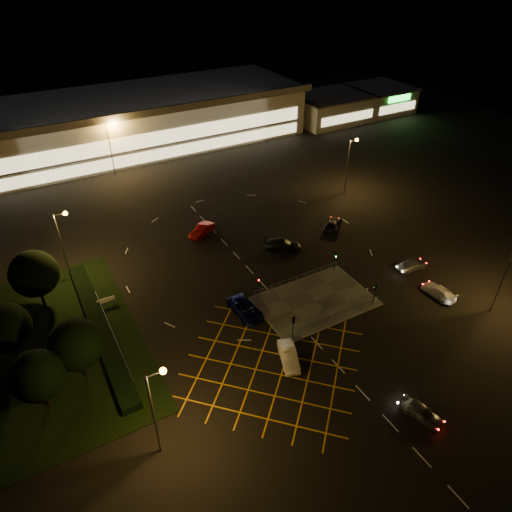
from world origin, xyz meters
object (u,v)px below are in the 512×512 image
car_left_blue (245,309)px  car_far_dkgrey (283,245)px  car_near_silver (421,412)px  car_queue_white (289,356)px  signal_se (375,290)px  car_approach_white (439,291)px  signal_nw (258,284)px  signal_ne (335,257)px  car_right_silver (412,265)px  signal_sw (293,323)px  car_east_grey (333,224)px  car_circ_red (202,230)px

car_left_blue → car_far_dkgrey: size_ratio=1.05×
car_near_silver → car_queue_white: 14.10m
signal_se → car_approach_white: bearing=162.2°
signal_nw → car_near_silver: signal_nw is taller
signal_nw → signal_ne: 12.00m
car_right_silver → signal_sw: bearing=101.9°
car_queue_white → car_far_dkgrey: bearing=79.2°
car_right_silver → car_approach_white: size_ratio=0.93×
signal_sw → car_right_silver: (21.72, 3.19, -1.62)m
car_approach_white → car_left_blue: bearing=-23.5°
car_right_silver → car_east_grey: size_ratio=0.86×
signal_ne → car_approach_white: 13.81m
signal_sw → signal_se: (12.00, 0.00, 0.00)m
car_east_grey → car_far_dkgrey: bearing=53.5°
car_far_dkgrey → car_east_grey: bearing=-50.4°
signal_se → signal_ne: size_ratio=1.00×
signal_ne → car_right_silver: (9.72, -4.79, -1.62)m
signal_ne → car_approach_white: (8.53, -10.73, -1.68)m
signal_ne → signal_sw: bearing=-146.4°
car_queue_white → car_east_grey: (21.18, 20.12, -0.07)m
car_right_silver → car_circ_red: 31.29m
car_far_dkgrey → car_left_blue: bearing=162.8°
signal_nw → car_far_dkgrey: 12.07m
car_east_grey → car_left_blue: bearing=73.4°
signal_nw → car_right_silver: (21.72, -4.79, -1.62)m
signal_sw → signal_se: bearing=-180.0°
car_queue_white → car_east_grey: car_queue_white is taller
signal_sw → signal_ne: size_ratio=1.00×
signal_nw → car_left_blue: signal_nw is taller
car_queue_white → signal_ne: bearing=56.4°
car_circ_red → car_right_silver: bearing=14.0°
signal_sw → signal_nw: bearing=-90.0°
car_queue_white → car_approach_white: car_queue_white is taller
signal_sw → car_far_dkgrey: signal_sw is taller
signal_nw → car_near_silver: bearing=-77.7°
car_circ_red → car_east_grey: bearing=36.4°
car_left_blue → car_circ_red: car_circ_red is taller
signal_ne → car_east_grey: bearing=53.8°
signal_sw → car_left_blue: size_ratio=0.56×
car_near_silver → car_left_blue: size_ratio=0.75×
car_far_dkgrey → car_east_grey: size_ratio=1.07×
signal_nw → car_approach_white: 23.23m
car_queue_white → signal_nw: bearing=97.5°
signal_nw → car_circ_red: 17.76m
car_far_dkgrey → car_east_grey: car_far_dkgrey is taller
signal_se → car_east_grey: bearing=-111.6°
car_near_silver → car_left_blue: car_left_blue is taller
signal_sw → car_east_grey: signal_sw is taller
signal_se → signal_nw: 14.41m
car_near_silver → car_right_silver: size_ratio=0.97×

